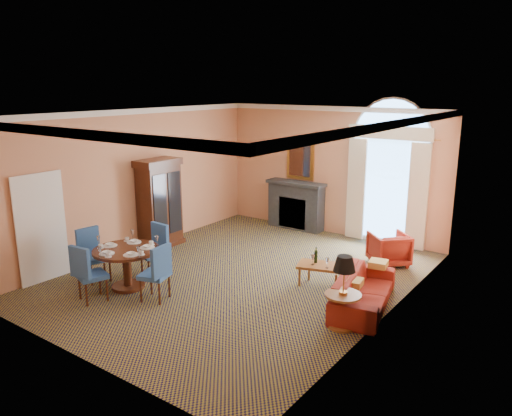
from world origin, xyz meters
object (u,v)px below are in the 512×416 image
Objects in this scene: coffee_table at (322,266)px; side_table at (344,283)px; dining_table at (127,259)px; sofa at (364,290)px; armchair at (389,249)px; armoire at (159,205)px.

coffee_table is 1.62m from side_table.
side_table reaches higher than coffee_table.
dining_table is 4.34m from sofa.
armoire is at bearing -24.38° from armchair.
sofa is (5.27, -0.31, -0.70)m from armoire.
armoire is 1.69× the size of dining_table.
sofa is at bearing 25.02° from dining_table.
armchair is 2.01m from coffee_table.
sofa is 2.00× the size of coffee_table.
dining_table is (1.35, -2.14, -0.42)m from armoire.
coffee_table reaches higher than armchair.
armoire is at bearing 167.09° from side_table.
side_table reaches higher than dining_table.
armoire is at bearing 122.26° from dining_table.
armoire reaches higher than coffee_table.
armchair reaches higher than sofa.
coffee_table is (-0.55, -1.94, 0.08)m from armchair.
side_table is at bearing 13.03° from dining_table.
dining_table is at bearing 3.24° from armchair.
coffee_table is (2.94, 2.13, -0.15)m from dining_table.
armchair is at bearing 98.62° from side_table.
dining_table is 0.61× the size of sofa.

